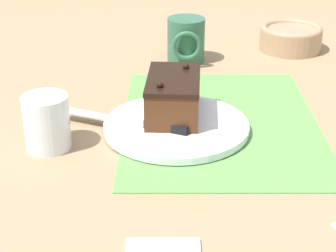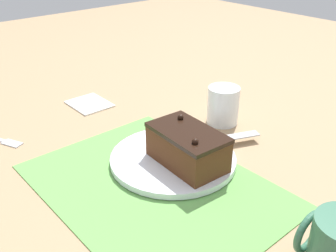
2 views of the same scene
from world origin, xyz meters
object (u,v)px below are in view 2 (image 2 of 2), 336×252
(chocolate_cake, at_px, (187,147))
(serving_knife, at_px, (189,143))
(cake_plate, at_px, (173,159))
(drinking_glass, at_px, (223,105))

(chocolate_cake, distance_m, serving_knife, 0.07)
(cake_plate, relative_size, drinking_glass, 2.78)
(drinking_glass, bearing_deg, serving_knife, 106.73)
(chocolate_cake, relative_size, serving_knife, 0.69)
(cake_plate, height_order, serving_knife, serving_knife)
(cake_plate, distance_m, drinking_glass, 0.22)
(cake_plate, relative_size, chocolate_cake, 1.58)
(cake_plate, xyz_separation_m, drinking_glass, (0.06, -0.21, 0.03))
(cake_plate, xyz_separation_m, chocolate_cake, (-0.03, -0.00, 0.04))
(cake_plate, relative_size, serving_knife, 1.08)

